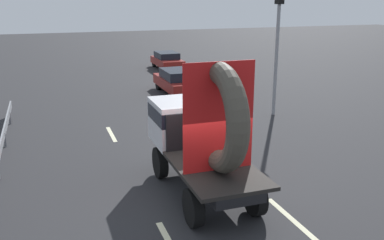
{
  "coord_description": "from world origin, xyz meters",
  "views": [
    {
      "loc": [
        -3.96,
        -9.92,
        5.53
      ],
      "look_at": [
        0.05,
        1.53,
        1.97
      ],
      "focal_mm": 39.68,
      "sensor_mm": 36.0,
      "label": 1
    }
  ],
  "objects_px": {
    "flatbed_truck": "(200,130)",
    "traffic_light": "(278,32)",
    "oncoming_car": "(167,60)",
    "distant_sedan": "(178,81)"
  },
  "relations": [
    {
      "from": "flatbed_truck",
      "to": "traffic_light",
      "type": "relative_size",
      "value": 0.82
    },
    {
      "from": "oncoming_car",
      "to": "flatbed_truck",
      "type": "bearing_deg",
      "value": -103.6
    },
    {
      "from": "distant_sedan",
      "to": "flatbed_truck",
      "type": "bearing_deg",
      "value": -104.71
    },
    {
      "from": "oncoming_car",
      "to": "distant_sedan",
      "type": "bearing_deg",
      "value": -101.97
    },
    {
      "from": "flatbed_truck",
      "to": "distant_sedan",
      "type": "bearing_deg",
      "value": 75.29
    },
    {
      "from": "flatbed_truck",
      "to": "distant_sedan",
      "type": "xyz_separation_m",
      "value": [
        3.28,
        12.5,
        -1.08
      ]
    },
    {
      "from": "distant_sedan",
      "to": "traffic_light",
      "type": "distance_m",
      "value": 7.33
    },
    {
      "from": "flatbed_truck",
      "to": "oncoming_car",
      "type": "distance_m",
      "value": 21.8
    },
    {
      "from": "distant_sedan",
      "to": "oncoming_car",
      "type": "distance_m",
      "value": 8.86
    },
    {
      "from": "flatbed_truck",
      "to": "oncoming_car",
      "type": "bearing_deg",
      "value": 76.4
    }
  ]
}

